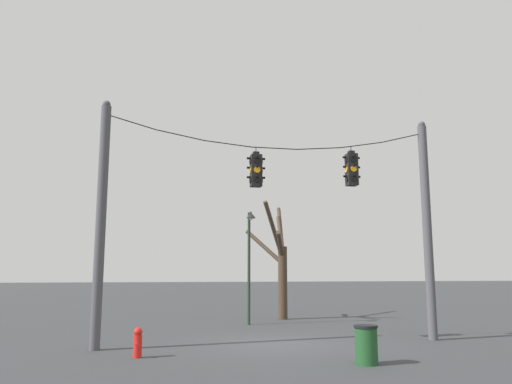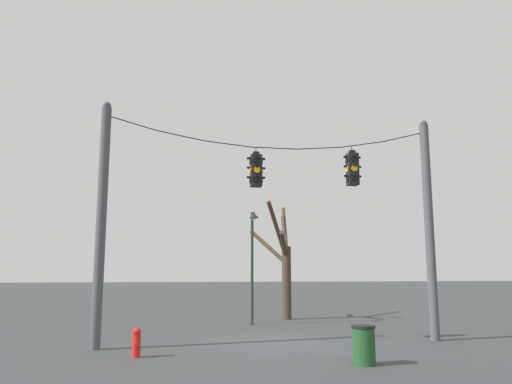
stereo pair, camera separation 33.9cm
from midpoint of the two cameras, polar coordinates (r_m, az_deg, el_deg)
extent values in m
plane|color=#383A3D|center=(15.82, 2.76, -16.97)|extent=(200.00, 200.00, 0.00)
cylinder|color=#4C4C51|center=(15.25, -16.68, -3.51)|extent=(0.29, 0.29, 7.10)
sphere|color=#4C4C51|center=(15.99, -16.08, 9.48)|extent=(0.24, 0.24, 0.24)
cylinder|color=#4C4C51|center=(17.49, 19.72, -4.03)|extent=(0.29, 0.29, 7.10)
sphere|color=#4C4C51|center=(18.14, 19.10, 7.39)|extent=(0.24, 0.24, 0.24)
cylinder|color=black|center=(15.78, -13.45, 7.69)|extent=(1.50, 0.03, 0.42)
cylinder|color=black|center=(15.67, -8.01, 6.40)|extent=(1.49, 0.03, 0.29)
cylinder|color=black|center=(15.74, -2.58, 5.51)|extent=(1.49, 0.03, 0.16)
cylinder|color=black|center=(15.98, 2.74, 5.04)|extent=(1.49, 0.03, 0.03)
cylinder|color=black|center=(16.39, 7.83, 4.99)|extent=(1.49, 0.03, 0.16)
cylinder|color=black|center=(16.96, 12.63, 5.33)|extent=(1.49, 0.03, 0.29)
cylinder|color=black|center=(17.66, 17.07, 6.03)|extent=(1.50, 0.03, 0.42)
cube|color=black|center=(15.69, 0.62, 2.44)|extent=(0.34, 0.34, 1.01)
cube|color=black|center=(15.81, 0.62, 4.41)|extent=(0.19, 0.19, 0.10)
cylinder|color=black|center=(15.84, 0.61, 4.85)|extent=(0.02, 0.02, 0.15)
cylinder|color=black|center=(15.58, 0.75, 3.67)|extent=(0.20, 0.03, 0.20)
cylinder|color=black|center=(15.56, 0.78, 4.03)|extent=(0.07, 0.12, 0.07)
cylinder|color=orange|center=(15.51, 0.75, 2.57)|extent=(0.20, 0.03, 0.20)
cylinder|color=black|center=(15.49, 0.78, 2.93)|extent=(0.07, 0.12, 0.07)
cylinder|color=black|center=(15.45, 0.75, 1.47)|extent=(0.20, 0.03, 0.20)
cylinder|color=black|center=(15.43, 0.78, 1.83)|extent=(0.07, 0.12, 0.07)
cylinder|color=black|center=(15.93, 0.49, 3.38)|extent=(0.20, 0.03, 0.20)
cylinder|color=black|center=(16.00, 0.46, 3.66)|extent=(0.07, 0.12, 0.07)
cylinder|color=orange|center=(15.87, 0.49, 2.31)|extent=(0.20, 0.03, 0.20)
cylinder|color=black|center=(15.93, 0.46, 2.59)|extent=(0.07, 0.12, 0.07)
cylinder|color=black|center=(15.81, 0.49, 1.23)|extent=(0.20, 0.03, 0.20)
cylinder|color=black|center=(15.87, 0.46, 1.52)|extent=(0.07, 0.12, 0.07)
cylinder|color=black|center=(15.72, -0.05, 3.55)|extent=(0.03, 0.20, 0.20)
cylinder|color=black|center=(15.73, -0.21, 3.87)|extent=(0.12, 0.07, 0.07)
cylinder|color=orange|center=(15.66, -0.05, 2.46)|extent=(0.03, 0.20, 0.20)
cylinder|color=black|center=(15.67, -0.21, 2.79)|extent=(0.12, 0.07, 0.07)
cylinder|color=black|center=(15.60, -0.05, 1.37)|extent=(0.03, 0.20, 0.20)
cylinder|color=black|center=(15.61, -0.21, 1.70)|extent=(0.12, 0.07, 0.07)
cylinder|color=black|center=(15.79, 1.28, 3.49)|extent=(0.03, 0.20, 0.20)
cylinder|color=black|center=(15.82, 1.44, 3.81)|extent=(0.12, 0.07, 0.07)
cylinder|color=orange|center=(15.73, 1.28, 2.41)|extent=(0.03, 0.20, 0.20)
cylinder|color=black|center=(15.75, 1.44, 2.73)|extent=(0.12, 0.07, 0.07)
cylinder|color=black|center=(15.67, 1.29, 1.32)|extent=(0.03, 0.20, 0.20)
cylinder|color=black|center=(15.69, 1.45, 1.64)|extent=(0.12, 0.07, 0.07)
cube|color=black|center=(16.62, 11.54, 2.55)|extent=(0.34, 0.34, 1.06)
cube|color=black|center=(16.75, 11.47, 4.49)|extent=(0.19, 0.19, 0.10)
cylinder|color=black|center=(16.78, 11.46, 4.91)|extent=(0.02, 0.02, 0.15)
cylinder|color=black|center=(16.52, 11.74, 3.76)|extent=(0.20, 0.03, 0.20)
cylinder|color=black|center=(16.50, 11.79, 4.10)|extent=(0.07, 0.12, 0.07)
cylinder|color=orange|center=(16.46, 11.77, 2.68)|extent=(0.20, 0.03, 0.20)
cylinder|color=black|center=(16.43, 11.82, 3.02)|extent=(0.07, 0.12, 0.07)
cylinder|color=black|center=(16.39, 11.81, 1.60)|extent=(0.20, 0.03, 0.20)
cylinder|color=black|center=(16.37, 11.86, 1.93)|extent=(0.07, 0.12, 0.07)
cylinder|color=black|center=(16.86, 11.27, 3.49)|extent=(0.20, 0.03, 0.20)
cylinder|color=black|center=(16.92, 11.20, 3.75)|extent=(0.07, 0.12, 0.07)
cylinder|color=orange|center=(16.79, 11.30, 2.43)|extent=(0.20, 0.03, 0.20)
cylinder|color=black|center=(16.85, 11.24, 2.70)|extent=(0.07, 0.12, 0.07)
cylinder|color=black|center=(16.73, 11.34, 1.37)|extent=(0.20, 0.03, 0.20)
cylinder|color=black|center=(16.79, 11.27, 1.64)|extent=(0.07, 0.12, 0.07)
cylinder|color=black|center=(16.62, 10.91, 3.65)|extent=(0.03, 0.20, 0.20)
cylinder|color=black|center=(16.63, 10.75, 3.96)|extent=(0.12, 0.07, 0.07)
cylinder|color=orange|center=(16.56, 10.94, 2.58)|extent=(0.03, 0.20, 0.20)
cylinder|color=black|center=(16.56, 10.79, 2.90)|extent=(0.12, 0.07, 0.07)
cylinder|color=black|center=(16.49, 10.97, 1.50)|extent=(0.03, 0.20, 0.20)
cylinder|color=black|center=(16.50, 10.82, 1.82)|extent=(0.12, 0.07, 0.07)
cylinder|color=black|center=(16.76, 12.09, 3.59)|extent=(0.03, 0.20, 0.20)
cylinder|color=black|center=(16.79, 12.22, 3.88)|extent=(0.12, 0.07, 0.07)
cylinder|color=orange|center=(16.69, 12.13, 2.53)|extent=(0.03, 0.20, 0.20)
cylinder|color=black|center=(16.73, 12.26, 2.82)|extent=(0.12, 0.07, 0.07)
cylinder|color=black|center=(16.63, 12.16, 1.46)|extent=(0.03, 0.20, 0.20)
cylinder|color=black|center=(16.67, 12.30, 1.75)|extent=(0.12, 0.07, 0.07)
cylinder|color=#233323|center=(21.34, 0.00, -8.63)|extent=(0.12, 0.12, 4.70)
cylinder|color=#233323|center=(21.27, 0.11, -2.42)|extent=(0.07, 0.44, 0.07)
cone|color=#232328|center=(21.04, 0.22, -2.67)|extent=(0.40, 0.40, 0.24)
sphere|color=silver|center=(21.03, 0.22, -3.00)|extent=(0.18, 0.18, 0.18)
cylinder|color=#423326|center=(23.75, 3.94, -10.29)|extent=(0.43, 0.43, 3.36)
cylinder|color=#423326|center=(25.06, 3.68, -4.18)|extent=(0.65, 2.56, 2.43)
cylinder|color=#423326|center=(24.66, 3.66, -4.83)|extent=(0.44, 1.85, 1.98)
cylinder|color=#423326|center=(24.23, 1.82, -6.30)|extent=(1.69, 1.50, 1.75)
cylinder|color=#423326|center=(22.92, 3.64, -5.99)|extent=(0.83, 1.78, 1.13)
cylinder|color=#423326|center=(22.95, 2.92, -4.44)|extent=(1.42, 1.75, 2.58)
cylinder|color=red|center=(13.70, -12.80, -16.79)|extent=(0.22, 0.22, 0.56)
sphere|color=red|center=(13.65, -12.74, -15.29)|extent=(0.22, 0.22, 0.22)
cylinder|color=red|center=(13.55, -12.81, -16.63)|extent=(0.09, 0.10, 0.09)
cylinder|color=#1E4C23|center=(12.59, 13.02, -16.82)|extent=(0.53, 0.53, 0.85)
cylinder|color=black|center=(12.53, 12.94, -14.77)|extent=(0.57, 0.57, 0.06)
camera|label=1|loc=(0.17, -89.38, -0.10)|focal=35.00mm
camera|label=2|loc=(0.17, 90.62, 0.10)|focal=35.00mm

